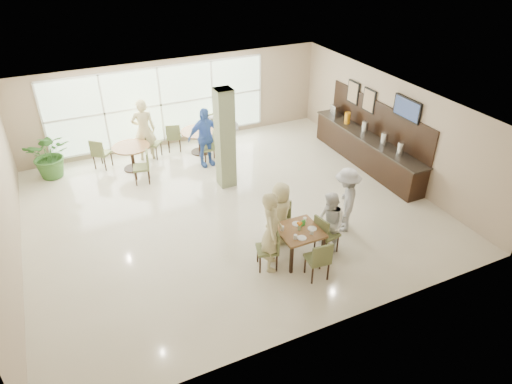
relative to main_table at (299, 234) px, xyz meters
name	(u,v)px	position (x,y,z in m)	size (l,w,h in m)	color
ground	(230,208)	(-0.62, 2.51, -0.65)	(10.00, 10.00, 0.00)	beige
room_shell	(228,149)	(-0.62, 2.51, 1.05)	(10.00, 10.00, 10.00)	white
window_bank	(161,105)	(-1.12, 6.97, 0.75)	(7.00, 0.04, 7.00)	silver
column	(225,139)	(-0.22, 3.71, 0.75)	(0.45, 0.45, 2.80)	#757954
main_table	(299,234)	(0.00, 0.00, 0.00)	(0.92, 0.92, 0.75)	brown
round_table_left	(132,151)	(-2.42, 5.74, -0.08)	(1.10, 1.10, 0.75)	brown
round_table_right	(199,135)	(-0.23, 5.96, -0.06)	(1.18, 1.18, 0.75)	brown
chairs_main_table	(298,241)	(-0.01, -0.01, -0.18)	(2.00, 1.99, 0.95)	brown
chairs_table_left	(132,154)	(-2.42, 5.76, -0.18)	(2.19, 2.01, 0.95)	brown
chairs_table_right	(199,138)	(-0.23, 6.04, -0.18)	(1.90, 1.77, 0.95)	brown
tabletop_clutter	(300,228)	(0.02, -0.02, 0.16)	(0.75, 0.70, 0.21)	white
buffet_counter	(367,148)	(4.08, 3.01, -0.10)	(0.64, 4.70, 1.95)	black
wall_tv	(407,109)	(4.32, 1.91, 1.50)	(0.06, 1.00, 0.58)	black
framed_art_a	(369,100)	(4.32, 3.51, 1.20)	(0.05, 0.55, 0.70)	black
framed_art_b	(353,92)	(4.32, 4.31, 1.20)	(0.05, 0.55, 0.70)	black
potted_plant	(50,154)	(-4.62, 6.27, 0.05)	(1.26, 1.26, 1.40)	#386B2A
teen_left	(272,231)	(-0.67, 0.00, 0.27)	(0.67, 0.44, 1.85)	#C8BD85
teen_far	(281,213)	(-0.07, 0.73, 0.11)	(0.75, 0.41, 1.53)	#C8BD85
teen_right	(330,223)	(0.74, -0.07, 0.09)	(0.72, 0.56, 1.49)	white
teen_standing	(346,200)	(1.54, 0.49, 0.17)	(1.06, 0.61, 1.64)	#AAAAAD
adult_a	(205,137)	(-0.35, 5.07, 0.26)	(1.07, 0.61, 1.82)	#416BC5
adult_b	(226,124)	(0.68, 5.96, 0.16)	(1.50, 0.65, 1.62)	white
adult_standing	(144,130)	(-1.89, 6.23, 0.32)	(0.71, 0.47, 1.95)	#C8BD85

